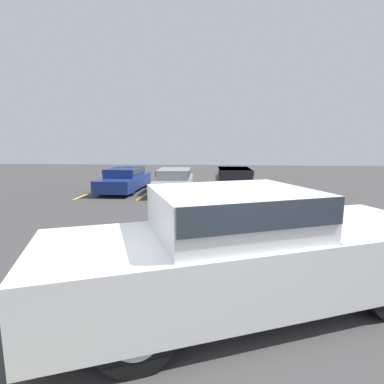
% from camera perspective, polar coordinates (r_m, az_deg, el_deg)
% --- Properties ---
extents(ground_plane, '(60.00, 60.00, 0.00)m').
position_cam_1_polar(ground_plane, '(4.58, 1.47, -23.70)').
color(ground_plane, '#423F3F').
extents(stall_stripe_a, '(0.12, 4.71, 0.01)m').
position_cam_1_polar(stall_stripe_a, '(16.38, -18.08, 0.15)').
color(stall_stripe_a, yellow).
rests_on(stall_stripe_a, ground_plane).
extents(stall_stripe_b, '(0.12, 4.71, 0.01)m').
position_cam_1_polar(stall_stripe_b, '(15.50, -8.22, 0.02)').
color(stall_stripe_b, yellow).
rests_on(stall_stripe_b, ground_plane).
extents(stall_stripe_c, '(0.12, 4.71, 0.01)m').
position_cam_1_polar(stall_stripe_c, '(15.13, 2.46, -0.12)').
color(stall_stripe_c, yellow).
rests_on(stall_stripe_c, ground_plane).
extents(stall_stripe_d, '(0.12, 4.71, 0.01)m').
position_cam_1_polar(stall_stripe_d, '(15.29, 13.29, -0.26)').
color(stall_stripe_d, yellow).
rests_on(stall_stripe_d, ground_plane).
extents(pickup_truck, '(6.37, 4.09, 1.84)m').
position_cam_1_polar(pickup_truck, '(4.65, 11.24, -10.65)').
color(pickup_truck, white).
rests_on(pickup_truck, ground_plane).
extents(parked_sedan_a, '(1.78, 4.46, 1.20)m').
position_cam_1_polar(parked_sedan_a, '(15.99, -12.67, 2.47)').
color(parked_sedan_a, navy).
rests_on(parked_sedan_a, ground_plane).
extents(parked_sedan_b, '(1.95, 4.34, 1.19)m').
position_cam_1_polar(parked_sedan_b, '(15.07, -3.39, 2.27)').
color(parked_sedan_b, gray).
rests_on(parked_sedan_b, ground_plane).
extents(parked_sedan_c, '(1.85, 4.53, 1.25)m').
position_cam_1_polar(parked_sedan_c, '(14.93, 8.02, 2.22)').
color(parked_sedan_c, '#232326').
rests_on(parked_sedan_c, ground_plane).
extents(wheel_stop_curb, '(1.72, 0.20, 0.14)m').
position_cam_1_polar(wheel_stop_curb, '(18.23, -7.07, 1.66)').
color(wheel_stop_curb, '#B7B2A8').
rests_on(wheel_stop_curb, ground_plane).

